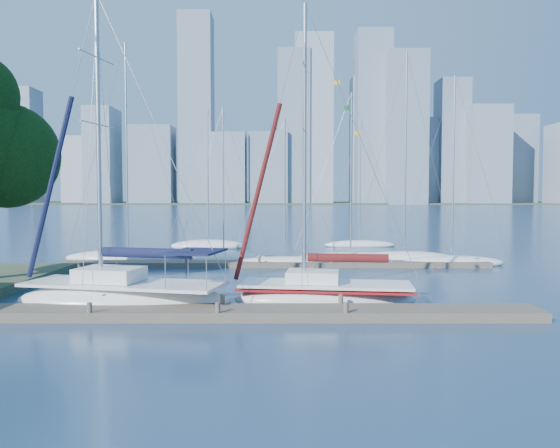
{
  "coord_description": "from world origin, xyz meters",
  "views": [
    {
      "loc": [
        2.43,
        -21.93,
        4.97
      ],
      "look_at": [
        2.43,
        4.0,
        3.61
      ],
      "focal_mm": 35.0,
      "sensor_mm": 36.0,
      "label": 1
    }
  ],
  "objects": [
    {
      "name": "bg_boat_2",
      "position": [
        2.77,
        16.52,
        0.21
      ],
      "size": [
        7.45,
        2.07,
        10.63
      ],
      "rotation": [
        0.0,
        0.0,
        -0.02
      ],
      "color": "white",
      "rests_on": "ground"
    },
    {
      "name": "bg_boat_5",
      "position": [
        14.67,
        16.65,
        0.26
      ],
      "size": [
        7.7,
        3.76,
        13.69
      ],
      "rotation": [
        0.0,
        0.0,
        -0.24
      ],
      "color": "white",
      "rests_on": "ground"
    },
    {
      "name": "bg_boat_6",
      "position": [
        -4.32,
        29.1,
        0.29
      ],
      "size": [
        7.46,
        4.5,
        13.41
      ],
      "rotation": [
        0.0,
        0.0,
        0.32
      ],
      "color": "white",
      "rests_on": "ground"
    },
    {
      "name": "sailboat_navy",
      "position": [
        -4.52,
        2.09,
        1.05
      ],
      "size": [
        9.99,
        5.07,
        14.5
      ],
      "rotation": [
        0.0,
        0.0,
        -0.21
      ],
      "color": "white",
      "rests_on": "ground"
    },
    {
      "name": "bg_boat_7",
      "position": [
        10.18,
        30.81,
        0.23
      ],
      "size": [
        7.12,
        3.67,
        12.32
      ],
      "rotation": [
        0.0,
        0.0,
        0.28
      ],
      "color": "white",
      "rests_on": "ground"
    },
    {
      "name": "near_dock",
      "position": [
        0.0,
        0.0,
        0.2
      ],
      "size": [
        26.0,
        2.0,
        0.4
      ],
      "primitive_type": "cube",
      "color": "#4F443A",
      "rests_on": "ground"
    },
    {
      "name": "sailboat_maroon",
      "position": [
        4.49,
        2.76,
        1.12
      ],
      "size": [
        8.62,
        3.74,
        14.12
      ],
      "rotation": [
        0.0,
        0.0,
        -0.12
      ],
      "color": "white",
      "rests_on": "ground"
    },
    {
      "name": "bg_boat_0",
      "position": [
        -9.14,
        19.34,
        0.31
      ],
      "size": [
        9.82,
        3.97,
        16.76
      ],
      "rotation": [
        0.0,
        0.0,
        -0.16
      ],
      "color": "white",
      "rests_on": "ground"
    },
    {
      "name": "bg_boat_4",
      "position": [
        11.74,
        18.65,
        0.31
      ],
      "size": [
        8.03,
        3.46,
        15.87
      ],
      "rotation": [
        0.0,
        0.0,
        0.14
      ],
      "color": "white",
      "rests_on": "ground"
    },
    {
      "name": "far_dock",
      "position": [
        2.0,
        16.0,
        0.18
      ],
      "size": [
        30.0,
        1.8,
        0.36
      ],
      "primitive_type": "cube",
      "color": "#4F443A",
      "rests_on": "ground"
    },
    {
      "name": "skyline",
      "position": [
        18.9,
        290.2,
        35.76
      ],
      "size": [
        503.77,
        51.31,
        106.54
      ],
      "color": "gray",
      "rests_on": "ground"
    },
    {
      "name": "bg_boat_3",
      "position": [
        7.72,
        18.8,
        0.25
      ],
      "size": [
        8.45,
        2.35,
        12.96
      ],
      "rotation": [
        0.0,
        0.0,
        0.02
      ],
      "color": "white",
      "rests_on": "ground"
    },
    {
      "name": "far_shore",
      "position": [
        0.0,
        320.0,
        0.0
      ],
      "size": [
        800.0,
        100.0,
        1.5
      ],
      "primitive_type": "cube",
      "color": "#38472D",
      "rests_on": "ground"
    },
    {
      "name": "bg_boat_1",
      "position": [
        -1.83,
        19.06,
        0.24
      ],
      "size": [
        6.87,
        2.34,
        11.84
      ],
      "rotation": [
        0.0,
        0.0,
        0.04
      ],
      "color": "white",
      "rests_on": "ground"
    },
    {
      "name": "ground",
      "position": [
        0.0,
        0.0,
        0.0
      ],
      "size": [
        700.0,
        700.0,
        0.0
      ],
      "primitive_type": "plane",
      "color": "#17294A",
      "rests_on": "ground"
    }
  ]
}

